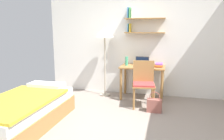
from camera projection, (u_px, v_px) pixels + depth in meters
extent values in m
plane|color=gray|center=(119.00, 131.00, 3.32)|extent=(5.28, 5.28, 0.00)
cube|color=white|center=(139.00, 40.00, 5.00)|extent=(4.40, 0.05, 2.60)
cube|color=#9E703D|center=(145.00, 33.00, 4.80)|extent=(0.89, 0.22, 0.02)
cube|color=#3384C6|center=(128.00, 28.00, 4.91)|extent=(0.02, 0.13, 0.19)
cube|color=gold|center=(130.00, 28.00, 4.89)|extent=(0.03, 0.14, 0.19)
cube|color=#9E703D|center=(145.00, 19.00, 4.74)|extent=(0.89, 0.22, 0.02)
cube|color=#3384C6|center=(128.00, 13.00, 4.83)|extent=(0.02, 0.17, 0.23)
cube|color=#4CA856|center=(130.00, 13.00, 4.81)|extent=(0.03, 0.18, 0.23)
cube|color=silver|center=(132.00, 13.00, 4.83)|extent=(0.03, 0.13, 0.22)
cube|color=#9E703D|center=(24.00, 118.00, 3.46)|extent=(0.95, 1.84, 0.28)
cube|color=silver|center=(22.00, 105.00, 3.41)|extent=(0.91, 1.78, 0.16)
cube|color=gold|center=(17.00, 101.00, 3.29)|extent=(0.97, 1.51, 0.04)
cube|color=white|center=(46.00, 86.00, 4.07)|extent=(0.67, 0.28, 0.10)
cube|color=#9E703D|center=(143.00, 67.00, 4.76)|extent=(0.97, 0.58, 0.03)
cylinder|color=#9E703D|center=(121.00, 84.00, 4.71)|extent=(0.06, 0.06, 0.70)
cylinder|color=#9E703D|center=(162.00, 87.00, 4.49)|extent=(0.06, 0.06, 0.70)
cylinder|color=#9E703D|center=(125.00, 79.00, 5.17)|extent=(0.06, 0.06, 0.70)
cylinder|color=#9E703D|center=(162.00, 82.00, 4.96)|extent=(0.06, 0.06, 0.70)
cube|color=#9E703D|center=(144.00, 86.00, 4.25)|extent=(0.50, 0.47, 0.03)
cube|color=#B23838|center=(144.00, 84.00, 4.25)|extent=(0.46, 0.43, 0.04)
cube|color=#9E703D|center=(143.00, 71.00, 4.38)|extent=(0.42, 0.10, 0.43)
cylinder|color=#9E703D|center=(134.00, 99.00, 4.15)|extent=(0.04, 0.04, 0.43)
cylinder|color=#9E703D|center=(154.00, 100.00, 4.11)|extent=(0.04, 0.04, 0.43)
cylinder|color=#9E703D|center=(134.00, 94.00, 4.48)|extent=(0.04, 0.04, 0.43)
cylinder|color=#9E703D|center=(152.00, 94.00, 4.44)|extent=(0.04, 0.04, 0.43)
cylinder|color=#B2A893|center=(105.00, 95.00, 5.09)|extent=(0.24, 0.24, 0.02)
cylinder|color=#B2A893|center=(105.00, 66.00, 4.96)|extent=(0.03, 0.03, 1.34)
cone|color=silver|center=(105.00, 32.00, 4.82)|extent=(0.41, 0.41, 0.22)
cube|color=#2D2D33|center=(142.00, 66.00, 4.79)|extent=(0.31, 0.20, 0.01)
cube|color=#2D2D33|center=(142.00, 61.00, 4.85)|extent=(0.30, 0.05, 0.19)
cube|color=black|center=(142.00, 61.00, 4.84)|extent=(0.27, 0.04, 0.16)
cylinder|color=#42A87F|center=(127.00, 61.00, 4.84)|extent=(0.07, 0.07, 0.20)
cube|color=#D13D38|center=(159.00, 66.00, 4.69)|extent=(0.18, 0.21, 0.02)
cube|color=orange|center=(159.00, 65.00, 4.67)|extent=(0.18, 0.21, 0.03)
cube|color=purple|center=(159.00, 64.00, 4.68)|extent=(0.16, 0.24, 0.03)
cube|color=#99564C|center=(154.00, 106.00, 4.05)|extent=(0.28, 0.13, 0.25)
torus|color=#99564C|center=(155.00, 97.00, 4.02)|extent=(0.19, 0.02, 0.19)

